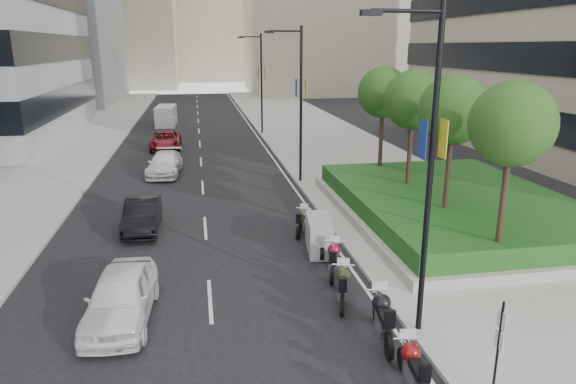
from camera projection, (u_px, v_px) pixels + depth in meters
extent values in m
plane|color=black|center=(275.00, 369.00, 13.00)|extent=(160.00, 160.00, 0.00)
cube|color=#9E9B93|center=(327.00, 143.00, 42.90)|extent=(10.00, 100.00, 0.15)
cube|color=#9E9B93|center=(62.00, 152.00, 39.37)|extent=(8.00, 100.00, 0.15)
cube|color=silver|center=(264.00, 146.00, 42.03)|extent=(0.12, 100.00, 0.01)
cube|color=silver|center=(200.00, 148.00, 41.15)|extent=(0.12, 100.00, 0.01)
cube|color=#A29E97|center=(453.00, 213.00, 24.06)|extent=(10.00, 14.00, 0.40)
cube|color=#154A1B|center=(454.00, 201.00, 23.89)|extent=(9.40, 13.40, 0.80)
cylinder|color=#332319|center=(502.00, 209.00, 17.52)|extent=(0.22, 0.22, 4.00)
sphere|color=#164619|center=(512.00, 124.00, 16.73)|extent=(2.80, 2.80, 2.80)
cylinder|color=#332319|center=(447.00, 180.00, 21.31)|extent=(0.22, 0.22, 4.00)
sphere|color=#164619|center=(453.00, 110.00, 20.51)|extent=(2.80, 2.80, 2.80)
cylinder|color=#332319|center=(409.00, 160.00, 25.10)|extent=(0.22, 0.22, 4.00)
sphere|color=#164619|center=(413.00, 100.00, 24.30)|extent=(2.80, 2.80, 2.80)
cylinder|color=#332319|center=(381.00, 145.00, 28.88)|extent=(0.22, 0.22, 4.00)
sphere|color=#164619|center=(383.00, 93.00, 28.09)|extent=(2.80, 2.80, 2.80)
cylinder|color=black|center=(430.00, 181.00, 13.44)|extent=(0.16, 0.16, 9.00)
cylinder|color=black|center=(408.00, 11.00, 12.14)|extent=(1.80, 0.10, 0.10)
cube|color=black|center=(371.00, 13.00, 12.00)|extent=(0.50, 0.22, 0.14)
cube|color=yellow|center=(443.00, 139.00, 13.18)|extent=(0.02, 0.45, 1.00)
cube|color=navy|center=(423.00, 139.00, 13.09)|extent=(0.02, 0.45, 1.00)
cylinder|color=black|center=(301.00, 107.00, 29.54)|extent=(0.16, 0.16, 9.00)
cylinder|color=black|center=(285.00, 31.00, 28.23)|extent=(1.80, 0.10, 0.10)
cube|color=black|center=(269.00, 32.00, 28.10)|extent=(0.50, 0.22, 0.14)
cube|color=yellow|center=(306.00, 88.00, 29.28)|extent=(0.02, 0.45, 1.00)
cube|color=navy|center=(296.00, 88.00, 29.19)|extent=(0.02, 0.45, 1.00)
cylinder|color=black|center=(262.00, 85.00, 46.58)|extent=(0.16, 0.16, 9.00)
cylinder|color=black|center=(251.00, 37.00, 45.28)|extent=(1.80, 0.10, 0.10)
cube|color=black|center=(241.00, 37.00, 45.14)|extent=(0.50, 0.22, 0.14)
cube|color=yellow|center=(264.00, 73.00, 46.33)|extent=(0.02, 0.45, 1.00)
cube|color=navy|center=(258.00, 73.00, 46.23)|extent=(0.02, 0.45, 1.00)
cylinder|color=black|center=(498.00, 352.00, 11.57)|extent=(0.06, 0.06, 2.50)
cube|color=silver|center=(502.00, 320.00, 11.35)|extent=(0.02, 0.32, 0.42)
cube|color=silver|center=(499.00, 340.00, 11.49)|extent=(0.02, 0.32, 0.42)
cylinder|color=black|center=(403.00, 360.00, 12.88)|extent=(0.18, 0.63, 0.62)
cube|color=silver|center=(414.00, 375.00, 12.02)|extent=(0.38, 0.87, 0.42)
sphere|color=maroon|center=(411.00, 352.00, 12.24)|extent=(0.48, 0.48, 0.48)
cube|color=black|center=(419.00, 371.00, 11.65)|extent=(0.35, 0.77, 0.16)
cylinder|color=silver|center=(408.00, 338.00, 12.43)|extent=(0.74, 0.12, 0.05)
cylinder|color=black|center=(389.00, 346.00, 13.39)|extent=(0.25, 0.70, 0.69)
cylinder|color=black|center=(377.00, 312.00, 15.11)|extent=(0.25, 0.70, 0.69)
cube|color=silver|center=(383.00, 323.00, 14.14)|extent=(0.49, 0.99, 0.47)
sphere|color=black|center=(382.00, 303.00, 14.38)|extent=(0.53, 0.53, 0.53)
cube|color=black|center=(386.00, 318.00, 13.72)|extent=(0.45, 0.88, 0.18)
cylinder|color=silver|center=(380.00, 290.00, 14.60)|extent=(0.82, 0.19, 0.06)
cylinder|color=black|center=(342.00, 306.00, 15.54)|extent=(0.29, 0.62, 0.61)
cylinder|color=black|center=(343.00, 283.00, 17.06)|extent=(0.29, 0.62, 0.61)
cube|color=silver|center=(343.00, 290.00, 16.21)|extent=(0.53, 0.89, 0.42)
sphere|color=#31341C|center=(343.00, 275.00, 16.41)|extent=(0.48, 0.48, 0.48)
cube|color=black|center=(343.00, 285.00, 15.83)|extent=(0.48, 0.79, 0.16)
cylinder|color=silver|center=(343.00, 265.00, 16.61)|extent=(0.72, 0.26, 0.05)
cylinder|color=black|center=(332.00, 276.00, 17.61)|extent=(0.30, 0.61, 0.60)
cylinder|color=black|center=(334.00, 258.00, 19.09)|extent=(0.30, 0.61, 0.60)
cube|color=silver|center=(333.00, 263.00, 18.26)|extent=(0.53, 0.88, 0.41)
sphere|color=maroon|center=(334.00, 250.00, 18.46)|extent=(0.47, 0.47, 0.47)
cube|color=black|center=(333.00, 258.00, 17.90)|extent=(0.49, 0.78, 0.16)
cylinder|color=silver|center=(335.00, 242.00, 18.65)|extent=(0.70, 0.27, 0.05)
cylinder|color=black|center=(321.00, 251.00, 19.61)|extent=(0.21, 0.67, 0.66)
cylinder|color=black|center=(317.00, 236.00, 21.25)|extent=(0.21, 0.67, 0.66)
cube|color=gray|center=(319.00, 235.00, 20.33)|extent=(1.18, 2.34, 1.34)
cylinder|color=black|center=(298.00, 233.00, 21.74)|extent=(0.32, 0.56, 0.56)
cylinder|color=black|center=(305.00, 222.00, 23.10)|extent=(0.32, 0.56, 0.56)
cube|color=silver|center=(302.00, 224.00, 22.34)|extent=(0.55, 0.82, 0.38)
sphere|color=#34311D|center=(303.00, 214.00, 22.52)|extent=(0.44, 0.44, 0.44)
cube|color=black|center=(300.00, 220.00, 22.00)|extent=(0.50, 0.73, 0.15)
cylinder|color=silver|center=(304.00, 208.00, 22.70)|extent=(0.64, 0.30, 0.05)
imported|color=white|center=(121.00, 296.00, 15.17)|extent=(2.07, 4.60, 1.53)
imported|color=black|center=(142.00, 215.00, 22.74)|extent=(1.45, 4.15, 1.37)
imported|color=white|center=(165.00, 164.00, 32.64)|extent=(2.35, 4.92, 1.38)
imported|color=maroon|center=(166.00, 140.00, 40.74)|extent=(2.33, 5.02, 1.39)
cube|color=silver|center=(166.00, 116.00, 52.92)|extent=(2.07, 4.81, 1.98)
cube|color=silver|center=(165.00, 123.00, 51.35)|extent=(1.85, 1.24, 1.04)
cylinder|color=black|center=(158.00, 125.00, 51.37)|extent=(0.24, 0.66, 0.66)
cylinder|color=black|center=(173.00, 124.00, 51.62)|extent=(0.24, 0.66, 0.66)
cylinder|color=black|center=(160.00, 120.00, 54.40)|extent=(0.24, 0.66, 0.66)
cylinder|color=black|center=(174.00, 120.00, 54.65)|extent=(0.24, 0.66, 0.66)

